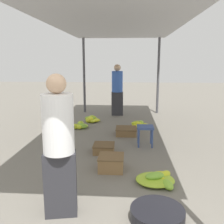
{
  "coord_description": "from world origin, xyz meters",
  "views": [
    {
      "loc": [
        0.29,
        -1.63,
        1.72
      ],
      "look_at": [
        0.0,
        2.55,
        0.88
      ],
      "focal_mm": 40.0,
      "sensor_mm": 36.0,
      "label": 1
    }
  ],
  "objects_px": {
    "banana_pile_left_0": "(80,126)",
    "stool": "(145,130)",
    "banana_pile_right_1": "(140,124)",
    "shopper_walking_mid": "(117,89)",
    "banana_pile_left_1": "(92,119)",
    "basin_black": "(157,215)",
    "banana_pile_right_0": "(157,179)",
    "vendor_foreground": "(59,145)",
    "crate_mid": "(126,131)",
    "crate_far": "(104,148)",
    "crate_near": "(111,163)"
  },
  "relations": [
    {
      "from": "banana_pile_left_0",
      "to": "crate_near",
      "type": "height_order",
      "value": "crate_near"
    },
    {
      "from": "banana_pile_right_1",
      "to": "shopper_walking_mid",
      "type": "bearing_deg",
      "value": 114.78
    },
    {
      "from": "stool",
      "to": "banana_pile_right_0",
      "type": "xyz_separation_m",
      "value": [
        0.08,
        -1.63,
        -0.28
      ]
    },
    {
      "from": "vendor_foreground",
      "to": "stool",
      "type": "bearing_deg",
      "value": 66.0
    },
    {
      "from": "stool",
      "to": "shopper_walking_mid",
      "type": "relative_size",
      "value": 0.25
    },
    {
      "from": "banana_pile_left_0",
      "to": "crate_far",
      "type": "xyz_separation_m",
      "value": [
        0.82,
        -1.75,
        0.02
      ]
    },
    {
      "from": "stool",
      "to": "shopper_walking_mid",
      "type": "xyz_separation_m",
      "value": [
        -0.73,
        3.03,
        0.52
      ]
    },
    {
      "from": "basin_black",
      "to": "banana_pile_right_1",
      "type": "relative_size",
      "value": 1.02
    },
    {
      "from": "basin_black",
      "to": "banana_pile_left_1",
      "type": "distance_m",
      "value": 4.75
    },
    {
      "from": "stool",
      "to": "banana_pile_right_1",
      "type": "height_order",
      "value": "stool"
    },
    {
      "from": "stool",
      "to": "basin_black",
      "type": "bearing_deg",
      "value": -90.37
    },
    {
      "from": "basin_black",
      "to": "banana_pile_right_1",
      "type": "xyz_separation_m",
      "value": [
        -0.02,
        4.06,
        -0.0
      ]
    },
    {
      "from": "basin_black",
      "to": "crate_far",
      "type": "distance_m",
      "value": 2.21
    },
    {
      "from": "banana_pile_right_0",
      "to": "banana_pile_right_1",
      "type": "xyz_separation_m",
      "value": [
        -0.12,
        3.17,
        0.01
      ]
    },
    {
      "from": "banana_pile_left_1",
      "to": "crate_near",
      "type": "relative_size",
      "value": 1.24
    },
    {
      "from": "banana_pile_right_0",
      "to": "banana_pile_right_1",
      "type": "relative_size",
      "value": 0.96
    },
    {
      "from": "vendor_foreground",
      "to": "banana_pile_right_0",
      "type": "xyz_separation_m",
      "value": [
        1.18,
        0.84,
        -0.77
      ]
    },
    {
      "from": "basin_black",
      "to": "banana_pile_right_1",
      "type": "bearing_deg",
      "value": 90.28
    },
    {
      "from": "crate_mid",
      "to": "banana_pile_right_1",
      "type": "bearing_deg",
      "value": 64.18
    },
    {
      "from": "crate_mid",
      "to": "banana_pile_left_0",
      "type": "bearing_deg",
      "value": 157.4
    },
    {
      "from": "banana_pile_right_1",
      "to": "crate_far",
      "type": "distance_m",
      "value": 2.14
    },
    {
      "from": "banana_pile_right_0",
      "to": "crate_mid",
      "type": "xyz_separation_m",
      "value": [
        -0.48,
        2.41,
        0.03
      ]
    },
    {
      "from": "banana_pile_left_0",
      "to": "stool",
      "type": "bearing_deg",
      "value": -38.27
    },
    {
      "from": "stool",
      "to": "banana_pile_right_0",
      "type": "relative_size",
      "value": 0.75
    },
    {
      "from": "crate_far",
      "to": "basin_black",
      "type": "bearing_deg",
      "value": -68.83
    },
    {
      "from": "banana_pile_left_1",
      "to": "crate_mid",
      "type": "height_order",
      "value": "same"
    },
    {
      "from": "stool",
      "to": "basin_black",
      "type": "height_order",
      "value": "stool"
    },
    {
      "from": "crate_mid",
      "to": "crate_far",
      "type": "bearing_deg",
      "value": -108.5
    },
    {
      "from": "banana_pile_right_0",
      "to": "basin_black",
      "type": "bearing_deg",
      "value": -96.17
    },
    {
      "from": "banana_pile_left_1",
      "to": "crate_mid",
      "type": "bearing_deg",
      "value": -50.5
    },
    {
      "from": "banana_pile_right_1",
      "to": "crate_near",
      "type": "xyz_separation_m",
      "value": [
        -0.58,
        -2.77,
        0.05
      ]
    },
    {
      "from": "crate_mid",
      "to": "crate_far",
      "type": "xyz_separation_m",
      "value": [
        -0.41,
        -1.24,
        -0.0
      ]
    },
    {
      "from": "crate_near",
      "to": "crate_far",
      "type": "bearing_deg",
      "value": 104.19
    },
    {
      "from": "shopper_walking_mid",
      "to": "banana_pile_right_0",
      "type": "bearing_deg",
      "value": -80.16
    },
    {
      "from": "crate_near",
      "to": "crate_far",
      "type": "relative_size",
      "value": 1.02
    },
    {
      "from": "banana_pile_left_0",
      "to": "banana_pile_left_1",
      "type": "xyz_separation_m",
      "value": [
        0.22,
        0.72,
        0.01
      ]
    },
    {
      "from": "banana_pile_left_1",
      "to": "crate_near",
      "type": "bearing_deg",
      "value": -76.17
    },
    {
      "from": "vendor_foreground",
      "to": "basin_black",
      "type": "xyz_separation_m",
      "value": [
        1.08,
        -0.05,
        -0.76
      ]
    },
    {
      "from": "banana_pile_left_1",
      "to": "banana_pile_right_0",
      "type": "relative_size",
      "value": 0.9
    },
    {
      "from": "basin_black",
      "to": "crate_far",
      "type": "height_order",
      "value": "crate_far"
    },
    {
      "from": "basin_black",
      "to": "banana_pile_right_0",
      "type": "distance_m",
      "value": 0.9
    },
    {
      "from": "basin_black",
      "to": "crate_far",
      "type": "bearing_deg",
      "value": 111.17
    },
    {
      "from": "banana_pile_left_1",
      "to": "crate_mid",
      "type": "xyz_separation_m",
      "value": [
        1.02,
        -1.24,
        0.01
      ]
    },
    {
      "from": "banana_pile_right_0",
      "to": "banana_pile_right_1",
      "type": "bearing_deg",
      "value": 92.11
    },
    {
      "from": "banana_pile_right_1",
      "to": "banana_pile_left_1",
      "type": "bearing_deg",
      "value": 160.78
    },
    {
      "from": "stool",
      "to": "crate_far",
      "type": "xyz_separation_m",
      "value": [
        -0.82,
        -0.46,
        -0.25
      ]
    },
    {
      "from": "banana_pile_left_1",
      "to": "banana_pile_right_1",
      "type": "distance_m",
      "value": 1.47
    },
    {
      "from": "crate_near",
      "to": "shopper_walking_mid",
      "type": "relative_size",
      "value": 0.25
    },
    {
      "from": "banana_pile_left_1",
      "to": "shopper_walking_mid",
      "type": "relative_size",
      "value": 0.31
    },
    {
      "from": "stool",
      "to": "banana_pile_left_1",
      "type": "bearing_deg",
      "value": 125.19
    }
  ]
}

